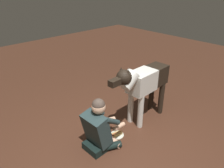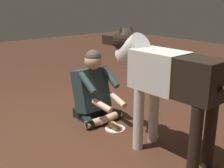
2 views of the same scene
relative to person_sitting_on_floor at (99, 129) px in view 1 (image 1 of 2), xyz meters
The scene contains 4 objects.
ground_plane 0.54m from the person_sitting_on_floor, 88.13° to the left, with size 14.56×14.56×0.00m, color #46271A.
person_sitting_on_floor is the anchor object (origin of this frame).
large_dog 1.14m from the person_sitting_on_floor, behind, with size 1.55×0.35×1.20m.
hot_dog_on_plate 0.52m from the person_sitting_on_floor, behind, with size 0.24×0.24×0.06m.
Camera 1 is at (1.63, 1.64, 2.42)m, focal length 34.14 mm.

